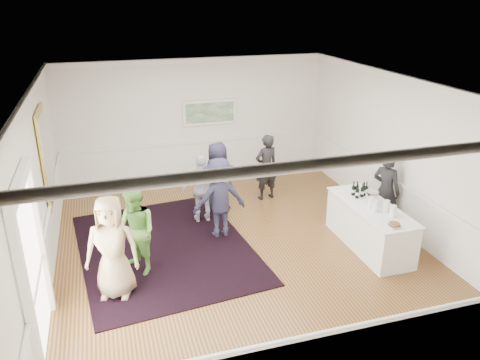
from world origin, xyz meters
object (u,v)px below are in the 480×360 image
object	(u,v)px
bartender	(386,191)
guest_navy	(218,177)
serving_table	(369,226)
guest_green	(136,232)
guest_lilac	(203,189)
guest_tan	(112,247)
guest_dark_a	(220,198)
nut_bowl	(394,225)
ice_bucket	(372,198)
guest_dark_b	(266,167)

from	to	relation	value
bartender	guest_navy	world-z (taller)	bartender
bartender	guest_navy	size ratio (longest dim) A/B	1.04
bartender	serving_table	bearing A→B (deg)	102.91
guest_green	guest_lilac	bearing A→B (deg)	107.40
serving_table	bartender	xyz separation A→B (m)	(0.74, 0.65, 0.40)
guest_tan	guest_dark_a	size ratio (longest dim) A/B	1.05
guest_lilac	guest_dark_a	xyz separation A→B (m)	(0.19, -0.75, 0.08)
guest_tan	nut_bowl	distance (m)	4.82
guest_tan	guest_navy	xyz separation A→B (m)	(2.45, 2.73, -0.08)
bartender	ice_bucket	size ratio (longest dim) A/B	6.51
guest_green	bartender	bearing A→B (deg)	63.42
guest_dark_b	nut_bowl	size ratio (longest dim) A/B	7.08
guest_navy	ice_bucket	distance (m)	3.47
guest_dark_a	guest_lilac	bearing A→B (deg)	-77.04
bartender	guest_navy	distance (m)	3.68
ice_bucket	bartender	bearing A→B (deg)	37.73
guest_dark_b	nut_bowl	bearing A→B (deg)	93.83
guest_dark_a	guest_green	bearing A→B (deg)	26.35
guest_green	guest_dark_a	size ratio (longest dim) A/B	0.96
guest_green	serving_table	bearing A→B (deg)	55.57
guest_navy	guest_tan	bearing A→B (deg)	99.61
bartender	guest_tan	bearing A→B (deg)	70.14
bartender	guest_dark_b	size ratio (longest dim) A/B	1.04
guest_dark_b	guest_lilac	bearing A→B (deg)	11.84
bartender	guest_dark_b	distance (m)	2.88
guest_green	guest_lilac	size ratio (longest dim) A/B	1.06
guest_lilac	guest_dark_a	size ratio (longest dim) A/B	0.91
guest_navy	serving_table	bearing A→B (deg)	-174.72
guest_tan	guest_lilac	bearing A→B (deg)	64.16
guest_lilac	guest_navy	distance (m)	0.67
guest_navy	nut_bowl	size ratio (longest dim) A/B	7.09
ice_bucket	guest_tan	bearing A→B (deg)	-176.30
nut_bowl	ice_bucket	bearing A→B (deg)	80.90
guest_tan	ice_bucket	world-z (taller)	guest_tan
serving_table	bartender	size ratio (longest dim) A/B	1.29
bartender	guest_lilac	xyz separation A→B (m)	(-3.62, 1.41, -0.08)
serving_table	bartender	world-z (taller)	bartender
guest_dark_b	nut_bowl	world-z (taller)	guest_dark_b
bartender	nut_bowl	size ratio (longest dim) A/B	7.38
bartender	guest_dark_a	world-z (taller)	bartender
serving_table	guest_lilac	distance (m)	3.56
serving_table	guest_lilac	world-z (taller)	guest_lilac
serving_table	guest_tan	distance (m)	4.90
guest_lilac	nut_bowl	bearing A→B (deg)	136.46
guest_green	guest_navy	distance (m)	2.95
guest_dark_a	guest_navy	bearing A→B (deg)	-103.80
bartender	nut_bowl	world-z (taller)	bartender
bartender	guest_dark_b	xyz separation A→B (m)	(-1.88, 2.17, -0.03)
guest_dark_a	nut_bowl	distance (m)	3.40
guest_lilac	nut_bowl	xyz separation A→B (m)	(2.78, -2.95, 0.15)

